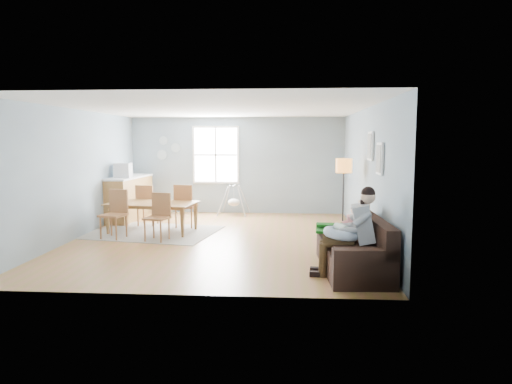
# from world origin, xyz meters

# --- Properties ---
(room) EXTENTS (8.40, 9.40, 3.90)m
(room) POSITION_xyz_m (0.00, 0.00, 2.42)
(room) COLOR #A37A3A
(window) EXTENTS (1.32, 0.08, 1.62)m
(window) POSITION_xyz_m (-0.60, 3.46, 1.65)
(window) COLOR white
(window) RESTS_ON room
(pictures) EXTENTS (0.05, 1.34, 0.74)m
(pictures) POSITION_xyz_m (2.97, -1.05, 1.85)
(pictures) COLOR white
(pictures) RESTS_ON room
(wall_plates) EXTENTS (0.67, 0.02, 0.66)m
(wall_plates) POSITION_xyz_m (-2.00, 3.47, 1.83)
(wall_plates) COLOR #A4BCC5
(wall_plates) RESTS_ON room
(sofa) EXTENTS (0.99, 2.13, 0.85)m
(sofa) POSITION_xyz_m (2.51, -2.17, 0.30)
(sofa) COLOR black
(sofa) RESTS_ON room
(green_throw) EXTENTS (1.01, 0.85, 0.04)m
(green_throw) POSITION_xyz_m (2.40, -1.48, 0.54)
(green_throw) COLOR #145814
(green_throw) RESTS_ON sofa
(beige_pillow) EXTENTS (0.16, 0.51, 0.50)m
(beige_pillow) POSITION_xyz_m (2.70, -1.61, 0.77)
(beige_pillow) COLOR #C6B297
(beige_pillow) RESTS_ON sofa
(father) EXTENTS (0.99, 0.48, 1.38)m
(father) POSITION_xyz_m (2.39, -2.47, 0.73)
(father) COLOR #9A9B9D
(father) RESTS_ON sofa
(nursing_pillow) EXTENTS (0.64, 0.62, 0.22)m
(nursing_pillow) POSITION_xyz_m (2.23, -2.48, 0.66)
(nursing_pillow) COLOR silver
(nursing_pillow) RESTS_ON father
(infant) EXTENTS (0.23, 0.38, 0.14)m
(infant) POSITION_xyz_m (2.23, -2.45, 0.74)
(infant) COLOR silver
(infant) RESTS_ON nursing_pillow
(toddler) EXTENTS (0.53, 0.27, 0.83)m
(toddler) POSITION_xyz_m (2.42, -1.98, 0.71)
(toddler) COLOR white
(toddler) RESTS_ON sofa
(floor_lamp) EXTENTS (0.34, 0.34, 1.68)m
(floor_lamp) POSITION_xyz_m (2.60, 0.35, 1.39)
(floor_lamp) COLOR black
(floor_lamp) RESTS_ON room
(storage_cube) EXTENTS (0.54, 0.50, 0.50)m
(storage_cube) POSITION_xyz_m (2.69, -1.39, 0.25)
(storage_cube) COLOR silver
(storage_cube) RESTS_ON room
(rug) EXTENTS (3.08, 2.54, 0.01)m
(rug) POSITION_xyz_m (-1.60, 0.57, 0.01)
(rug) COLOR gray
(rug) RESTS_ON room
(dining_table) EXTENTS (2.03, 1.29, 0.67)m
(dining_table) POSITION_xyz_m (-1.60, 0.57, 0.34)
(dining_table) COLOR brown
(dining_table) RESTS_ON rug
(chair_sw) EXTENTS (0.55, 0.55, 1.02)m
(chair_sw) POSITION_xyz_m (-2.20, -0.01, 0.59)
(chair_sw) COLOR #9B6535
(chair_sw) RESTS_ON rug
(chair_se) EXTENTS (0.53, 0.53, 0.98)m
(chair_se) POSITION_xyz_m (-1.22, -0.19, 0.56)
(chair_se) COLOR #9B6535
(chair_se) RESTS_ON rug
(chair_nw) EXTENTS (0.48, 0.48, 1.00)m
(chair_nw) POSITION_xyz_m (-1.96, 1.33, 0.57)
(chair_nw) COLOR #9B6535
(chair_nw) RESTS_ON rug
(chair_ne) EXTENTS (0.51, 0.51, 1.03)m
(chair_ne) POSITION_xyz_m (-0.99, 1.15, 0.60)
(chair_ne) COLOR #9B6535
(chair_ne) RESTS_ON rug
(counter) EXTENTS (0.71, 2.05, 1.13)m
(counter) POSITION_xyz_m (-2.70, 2.24, 0.57)
(counter) COLOR brown
(counter) RESTS_ON room
(monitor) EXTENTS (0.41, 0.39, 0.36)m
(monitor) POSITION_xyz_m (-2.71, 1.85, 1.31)
(monitor) COLOR silver
(monitor) RESTS_ON counter
(baby_swing) EXTENTS (0.86, 0.87, 0.82)m
(baby_swing) POSITION_xyz_m (-0.05, 3.10, 0.37)
(baby_swing) COLOR silver
(baby_swing) RESTS_ON room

